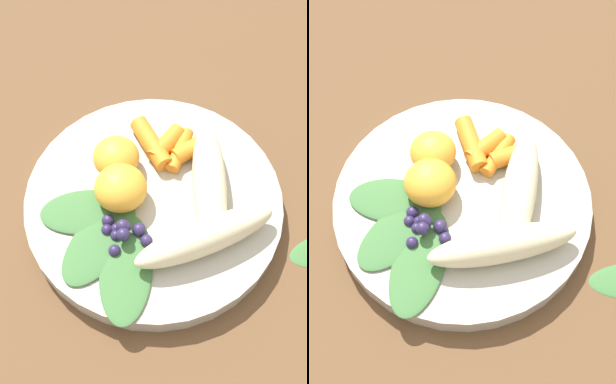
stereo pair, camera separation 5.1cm
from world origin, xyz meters
TOP-DOWN VIEW (x-y plane):
  - ground_plane at (0.00, 0.00)m, footprint 2.40×2.40m
  - bowl at (0.00, 0.00)m, footprint 0.26×0.26m
  - banana_peeled_left at (-0.06, -0.01)m, footprint 0.04×0.14m
  - banana_peeled_right at (-0.05, 0.06)m, footprint 0.15×0.08m
  - orange_segment_near at (0.03, 0.00)m, footprint 0.05×0.05m
  - orange_segment_far at (0.04, -0.04)m, footprint 0.05×0.05m
  - carrot_front at (-0.04, -0.05)m, footprint 0.05×0.04m
  - carrot_mid_left at (-0.03, -0.05)m, footprint 0.03×0.05m
  - carrot_mid_right at (-0.02, -0.06)m, footprint 0.04×0.05m
  - carrot_rear at (0.00, -0.06)m, footprint 0.04×0.07m
  - blueberry_pile at (0.03, 0.04)m, footprint 0.05×0.04m
  - coconut_shred_patch at (0.04, 0.07)m, footprint 0.04×0.04m
  - kale_leaf_left at (0.07, 0.02)m, footprint 0.09×0.05m
  - kale_leaf_right at (0.05, 0.05)m, footprint 0.10×0.11m
  - kale_leaf_rear at (0.03, 0.08)m, footprint 0.06×0.12m

SIDE VIEW (x-z plane):
  - ground_plane at x=0.00m, z-range 0.00..0.00m
  - bowl at x=0.00m, z-range 0.00..0.02m
  - coconut_shred_patch at x=0.04m, z-range 0.02..0.03m
  - kale_leaf_left at x=0.07m, z-range 0.02..0.03m
  - kale_leaf_right at x=0.05m, z-range 0.02..0.03m
  - kale_leaf_rear at x=0.03m, z-range 0.02..0.03m
  - carrot_mid_left at x=-0.03m, z-range 0.02..0.04m
  - blueberry_pile at x=0.03m, z-range 0.02..0.04m
  - carrot_front at x=-0.04m, z-range 0.02..0.04m
  - carrot_mid_right at x=-0.02m, z-range 0.02..0.04m
  - carrot_rear at x=0.00m, z-range 0.02..0.04m
  - banana_peeled_left at x=-0.06m, z-range 0.02..0.06m
  - banana_peeled_right at x=-0.05m, z-range 0.02..0.06m
  - orange_segment_far at x=0.04m, z-range 0.02..0.06m
  - orange_segment_near at x=0.03m, z-range 0.02..0.06m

